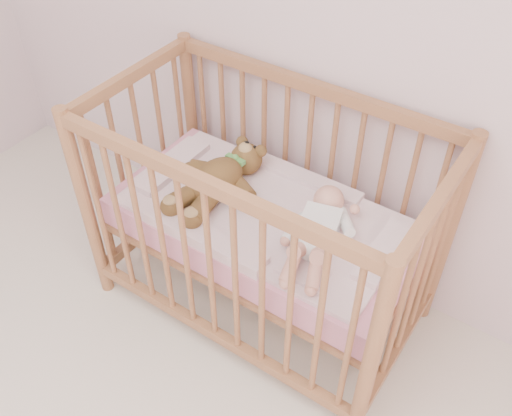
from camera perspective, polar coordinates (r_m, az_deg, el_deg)
The scene contains 5 objects.
crib at distance 2.33m, azimuth 0.69°, elevation -1.48°, with size 1.36×0.76×1.00m, color #9B6A41, non-canonical shape.
mattress at distance 2.34m, azimuth 0.69°, elevation -1.74°, with size 1.22×0.62×0.13m, color pink.
blanket at distance 2.28m, azimuth 0.70°, elevation -0.40°, with size 1.10×0.58×0.06m, color pink, non-canonical shape.
baby at distance 2.13m, azimuth 6.25°, elevation -1.91°, with size 0.26×0.55×0.13m, color white, non-canonical shape.
teddy_bear at distance 2.31m, azimuth -3.91°, elevation 2.86°, with size 0.38×0.55×0.15m, color brown, non-canonical shape.
Camera 1 is at (0.86, 0.21, 2.12)m, focal length 40.00 mm.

